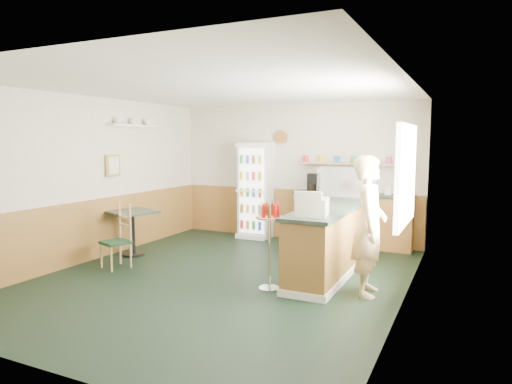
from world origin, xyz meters
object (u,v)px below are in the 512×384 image
Objects in this scene: condiment_stand at (269,232)px; cafe_chair at (119,233)px; shopkeeper at (369,226)px; cafe_table at (132,224)px; display_case at (348,183)px; cash_register at (312,207)px; drinks_fridge at (255,190)px.

condiment_stand is 1.12× the size of cafe_chair.
cafe_table is (-4.10, 0.31, -0.35)m from shopkeeper.
shopkeeper reaches higher than condiment_stand.
shopkeeper reaches higher than display_case.
cash_register is at bearing 17.11° from condiment_stand.
display_case is 0.82× the size of condiment_stand.
cafe_table is 0.73m from cafe_chair.
condiment_stand reaches higher than cafe_chair.
cash_register is 0.46× the size of cafe_table.
shopkeeper reaches higher than cafe_table.
drinks_fridge is at bearing 117.84° from cash_register.
shopkeeper is at bearing -4.38° from cafe_table.
cash_register is at bearing -90.00° from display_case.
display_case is at bearing 80.14° from cash_register.
shopkeeper is 3.83m from cafe_chair.
shopkeeper is at bearing -42.28° from drinks_fridge.
cafe_table is (-3.40, 0.49, -0.58)m from cash_register.
drinks_fridge is 4.73× the size of cash_register.
drinks_fridge is at bearing 39.32° from shopkeeper.
display_case reaches higher than cafe_table.
display_case is 3.73m from cafe_table.
cash_register reaches higher than cafe_table.
display_case is 0.92× the size of cafe_chair.
drinks_fridge reaches higher than cafe_table.
cash_register is 3.16m from cafe_chair.
display_case reaches higher than cash_register.
shopkeeper is 1.28m from condiment_stand.
condiment_stand is (-0.53, -0.16, -0.35)m from cash_register.
drinks_fridge is 2.62m from cafe_table.
cafe_table is at bearing -119.53° from drinks_fridge.
cash_register is at bearing -8.28° from cafe_table.
display_case is at bearing 14.51° from shopkeeper.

